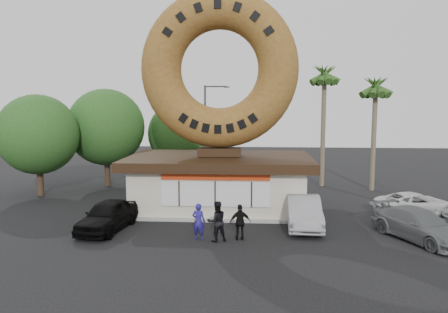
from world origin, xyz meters
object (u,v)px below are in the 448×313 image
person_left (199,221)px  person_center (217,221)px  car_white (416,204)px  car_black (107,215)px  person_right (240,222)px  street_lamp (207,128)px  car_grey (419,225)px  donut_shop (220,180)px  car_silver (304,212)px  giant_donut (219,69)px

person_left → person_center: person_center is taller
car_white → car_black: bearing=90.7°
person_right → street_lamp: bearing=-86.9°
person_right → person_left: bearing=-7.7°
street_lamp → car_grey: 20.01m
donut_shop → person_left: bearing=-94.7°
street_lamp → car_silver: 15.72m
donut_shop → car_black: bearing=-136.5°
giant_donut → car_grey: (10.01, -5.68, -7.80)m
car_black → car_grey: car_black is taller
street_lamp → person_center: size_ratio=4.13×
giant_donut → car_black: (-5.38, -5.12, -7.76)m
car_silver → car_grey: 5.58m
giant_donut → street_lamp: (-1.86, 10.00, -4.06)m
street_lamp → car_white: (13.49, -10.71, -3.83)m
donut_shop → person_center: (0.38, -6.54, -0.80)m
street_lamp → car_black: (-3.53, -15.12, -3.71)m
person_center → car_black: person_center is taller
person_left → car_black: person_left is taller
donut_shop → person_right: size_ratio=6.48×
giant_donut → car_grey: size_ratio=1.87×
street_lamp → person_left: (1.34, -16.29, -3.60)m
car_black → car_grey: size_ratio=0.90×
giant_donut → street_lamp: size_ratio=1.18×
car_silver → street_lamp: bearing=117.5°
person_left → car_black: (-4.87, 1.17, -0.10)m
giant_donut → car_silver: bearing=-38.4°
person_right → car_white: bearing=-159.8°
person_left → car_silver: person_left is taller
person_left → car_grey: person_left is taller
donut_shop → car_grey: (10.01, -5.66, -1.03)m
person_right → car_silver: 4.11m
donut_shop → giant_donut: (0.00, 0.02, 6.77)m
donut_shop → car_black: 7.49m
donut_shop → person_left: size_ratio=6.37×
person_center → car_silver: person_center is taller
car_black → car_grey: (15.39, -0.55, -0.04)m
donut_shop → car_grey: 11.54m
person_center → giant_donut: bearing=-108.1°
car_white → donut_shop: bearing=72.8°
giant_donut → person_center: giant_donut is taller
person_center → car_black: size_ratio=0.43×
street_lamp → car_grey: bearing=-52.9°
donut_shop → car_grey: donut_shop is taller
car_silver → person_right: bearing=-141.0°
street_lamp → person_right: bearing=-78.4°
car_grey → street_lamp: bearing=101.1°
car_grey → car_white: car_grey is taller
car_black → person_right: bearing=-2.0°
person_left → person_center: bearing=174.5°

